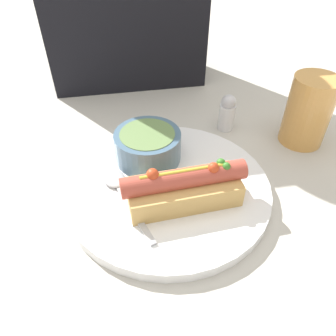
# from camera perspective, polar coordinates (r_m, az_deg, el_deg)

# --- Properties ---
(ground_plane) EXTENTS (4.00, 4.00, 0.00)m
(ground_plane) POSITION_cam_1_polar(r_m,az_deg,el_deg) (0.49, 0.00, -4.14)
(ground_plane) COLOR #BCB7AD
(dinner_plate) EXTENTS (0.30, 0.30, 0.02)m
(dinner_plate) POSITION_cam_1_polar(r_m,az_deg,el_deg) (0.48, 0.00, -3.45)
(dinner_plate) COLOR white
(dinner_plate) RESTS_ON ground_plane
(hot_dog) EXTENTS (0.17, 0.07, 0.06)m
(hot_dog) POSITION_cam_1_polar(r_m,az_deg,el_deg) (0.44, 2.80, -3.37)
(hot_dog) COLOR tan
(hot_dog) RESTS_ON dinner_plate
(soup_bowl) EXTENTS (0.10, 0.10, 0.05)m
(soup_bowl) POSITION_cam_1_polar(r_m,az_deg,el_deg) (0.51, -3.54, 4.05)
(soup_bowl) COLOR slate
(soup_bowl) RESTS_ON dinner_plate
(spoon) EXTENTS (0.07, 0.15, 0.01)m
(spoon) POSITION_cam_1_polar(r_m,az_deg,el_deg) (0.47, -8.62, -3.08)
(spoon) COLOR #B7B7BC
(spoon) RESTS_ON dinner_plate
(drinking_glass) EXTENTS (0.07, 0.07, 0.12)m
(drinking_glass) POSITION_cam_1_polar(r_m,az_deg,el_deg) (0.60, 23.24, 9.09)
(drinking_glass) COLOR #D8994C
(drinking_glass) RESTS_ON ground_plane
(salt_shaker) EXTENTS (0.03, 0.03, 0.07)m
(salt_shaker) POSITION_cam_1_polar(r_m,az_deg,el_deg) (0.61, 10.26, 9.47)
(salt_shaker) COLOR silver
(salt_shaker) RESTS_ON ground_plane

